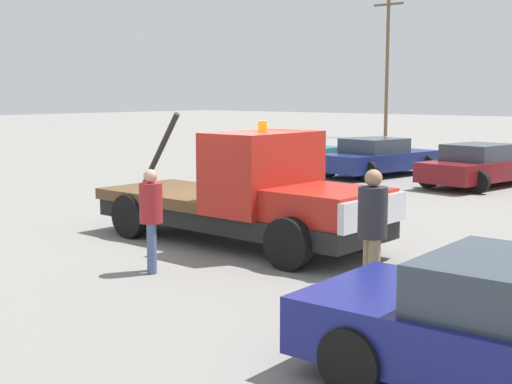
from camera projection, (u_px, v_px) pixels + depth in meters
The scene contains 9 objects.
ground_plane at pixel (237, 243), 13.87m from camera, with size 160.00×160.00×0.00m, color gray.
tow_truck at pixel (251, 197), 13.50m from camera, with size 6.18×2.33×2.51m.
person_near_truck at pixel (372, 225), 9.89m from camera, with size 0.41×0.41×1.86m.
person_at_hood at pixel (151, 213), 11.48m from camera, with size 0.38×0.38×1.69m.
parked_car_teal at pixel (293, 154), 26.69m from camera, with size 2.61×4.29×1.34m.
parked_car_navy at pixel (377, 158), 25.09m from camera, with size 2.92×4.94×1.34m.
parked_car_maroon at pixel (481, 166), 22.28m from camera, with size 2.80×4.94×1.34m.
traffic_cone at pixel (285, 202), 17.50m from camera, with size 0.40×0.40×0.55m.
utility_pole at pixel (387, 58), 47.71m from camera, with size 2.20×0.24×9.95m.
Camera 1 is at (9.13, -10.09, 2.89)m, focal length 50.00 mm.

